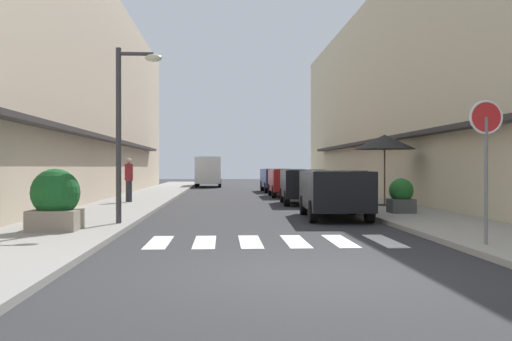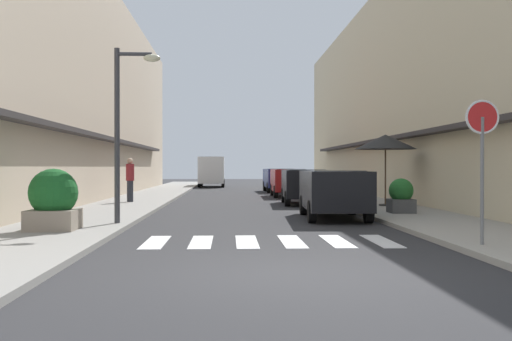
# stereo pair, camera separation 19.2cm
# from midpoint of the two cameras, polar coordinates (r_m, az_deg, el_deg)

# --- Properties ---
(ground_plane) EXTENTS (100.54, 100.54, 0.00)m
(ground_plane) POSITION_cam_midpoint_polar(r_m,az_deg,el_deg) (27.05, -0.63, -3.00)
(ground_plane) COLOR #2B2B2D
(sidewalk_left) EXTENTS (2.99, 63.98, 0.12)m
(sidewalk_left) POSITION_cam_midpoint_polar(r_m,az_deg,el_deg) (27.31, -10.94, -2.84)
(sidewalk_left) COLOR gray
(sidewalk_left) RESTS_ON ground_plane
(sidewalk_right) EXTENTS (2.99, 63.98, 0.12)m
(sidewalk_right) POSITION_cam_midpoint_polar(r_m,az_deg,el_deg) (27.65, 9.55, -2.80)
(sidewalk_right) COLOR #9E998E
(sidewalk_right) RESTS_ON ground_plane
(building_row_left) EXTENTS (5.50, 43.13, 10.24)m
(building_row_left) POSITION_cam_midpoint_polar(r_m,az_deg,el_deg) (29.57, -18.32, 7.21)
(building_row_left) COLOR #C6B299
(building_row_left) RESTS_ON ground_plane
(building_row_right) EXTENTS (5.50, 43.13, 10.22)m
(building_row_right) POSITION_cam_midpoint_polar(r_m,az_deg,el_deg) (30.14, 16.52, 7.06)
(building_row_right) COLOR beige
(building_row_right) RESTS_ON ground_plane
(crosswalk) EXTENTS (5.20, 2.20, 0.01)m
(crosswalk) POSITION_cam_midpoint_polar(r_m,az_deg,el_deg) (12.55, 1.72, -6.84)
(crosswalk) COLOR silver
(crosswalk) RESTS_ON ground_plane
(parked_car_near) EXTENTS (1.96, 4.44, 1.47)m
(parked_car_near) POSITION_cam_midpoint_polar(r_m,az_deg,el_deg) (18.20, 7.77, -1.72)
(parked_car_near) COLOR black
(parked_car_near) RESTS_ON ground_plane
(parked_car_mid) EXTENTS (1.94, 4.01, 1.47)m
(parked_car_mid) POSITION_cam_midpoint_polar(r_m,az_deg,el_deg) (25.02, 4.91, -1.16)
(parked_car_mid) COLOR black
(parked_car_mid) RESTS_ON ground_plane
(parked_car_far) EXTENTS (1.85, 4.17, 1.47)m
(parked_car_far) POSITION_cam_midpoint_polar(r_m,az_deg,el_deg) (31.35, 3.38, -0.85)
(parked_car_far) COLOR maroon
(parked_car_far) RESTS_ON ground_plane
(parked_car_distant) EXTENTS (1.87, 4.45, 1.47)m
(parked_car_distant) POSITION_cam_midpoint_polar(r_m,az_deg,el_deg) (37.46, 2.39, -0.66)
(parked_car_distant) COLOR navy
(parked_car_distant) RESTS_ON ground_plane
(delivery_van) EXTENTS (2.02, 5.40, 2.37)m
(delivery_van) POSITION_cam_midpoint_polar(r_m,az_deg,el_deg) (47.10, -4.16, 0.13)
(delivery_van) COLOR silver
(delivery_van) RESTS_ON ground_plane
(round_street_sign) EXTENTS (0.65, 0.07, 2.72)m
(round_street_sign) POSITION_cam_midpoint_polar(r_m,az_deg,el_deg) (11.93, 21.34, 3.32)
(round_street_sign) COLOR slate
(round_street_sign) RESTS_ON sidewalk_right
(street_lamp) EXTENTS (1.19, 0.28, 4.54)m
(street_lamp) POSITION_cam_midpoint_polar(r_m,az_deg,el_deg) (15.80, -12.10, 5.33)
(street_lamp) COLOR #38383D
(street_lamp) RESTS_ON sidewalk_left
(cafe_umbrella) EXTENTS (2.31, 2.31, 2.67)m
(cafe_umbrella) POSITION_cam_midpoint_polar(r_m,az_deg,el_deg) (22.83, 12.56, 2.67)
(cafe_umbrella) COLOR #262626
(cafe_umbrella) RESTS_ON sidewalk_right
(planter_corner) EXTENTS (1.12, 1.12, 1.42)m
(planter_corner) POSITION_cam_midpoint_polar(r_m,az_deg,el_deg) (14.48, -18.53, -2.74)
(planter_corner) COLOR gray
(planter_corner) RESTS_ON sidewalk_left
(planter_midblock) EXTENTS (0.77, 0.77, 1.09)m
(planter_midblock) POSITION_cam_midpoint_polar(r_m,az_deg,el_deg) (19.42, 14.04, -2.39)
(planter_midblock) COLOR #4C4C4C
(planter_midblock) RESTS_ON sidewalk_right
(pedestrian_walking_near) EXTENTS (0.34, 0.34, 1.82)m
(pedestrian_walking_near) POSITION_cam_midpoint_polar(r_m,az_deg,el_deg) (25.27, -11.79, -0.77)
(pedestrian_walking_near) COLOR #282B33
(pedestrian_walking_near) RESTS_ON sidewalk_left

